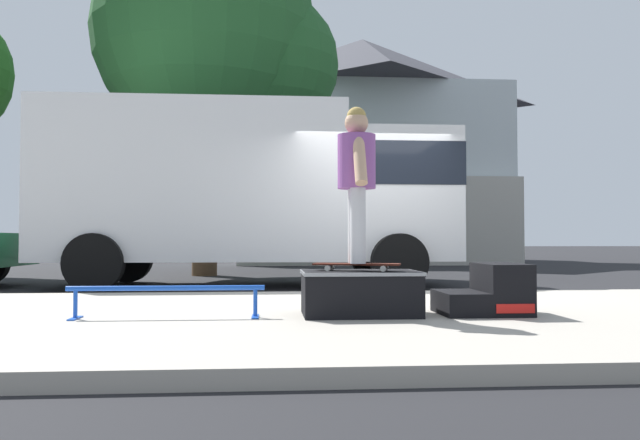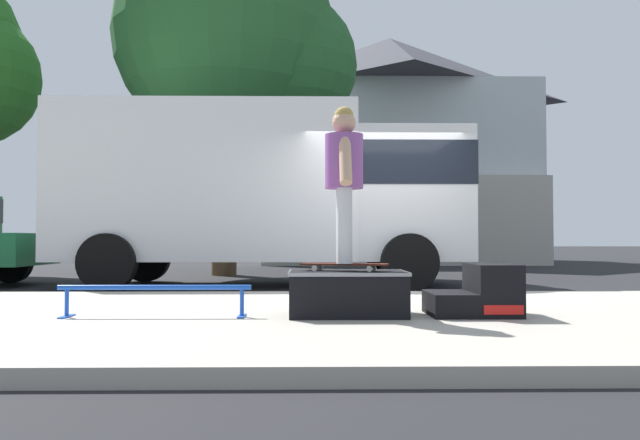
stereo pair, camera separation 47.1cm
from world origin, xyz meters
TOP-DOWN VIEW (x-y plane):
  - ground_plane at (0.00, 0.00)m, footprint 140.00×140.00m
  - sidewalk_slab at (0.00, -3.00)m, footprint 50.00×5.00m
  - skate_box at (-0.84, -3.18)m, footprint 1.05×0.72m
  - kicker_ramp at (0.35, -3.18)m, footprint 0.77×0.67m
  - grind_rail at (-2.54, -3.27)m, footprint 1.69×0.28m
  - skateboard at (-0.87, -3.17)m, footprint 0.80×0.41m
  - skater_kid at (-0.87, -3.17)m, footprint 0.35×0.73m
  - box_truck at (-1.94, 2.20)m, footprint 6.91×2.63m
  - street_tree_main at (-2.81, 5.53)m, footprint 5.52×5.02m
  - house_behind at (1.84, 14.78)m, footprint 9.54×8.22m

SIDE VIEW (x-z plane):
  - ground_plane at x=0.00m, z-range 0.00..0.00m
  - sidewalk_slab at x=0.00m, z-range 0.00..0.12m
  - kicker_ramp at x=0.35m, z-range 0.08..0.54m
  - skate_box at x=-0.84m, z-range 0.13..0.53m
  - grind_rail at x=-2.54m, z-range 0.20..0.48m
  - skateboard at x=-0.87m, z-range 0.54..0.61m
  - skater_kid at x=-0.87m, z-range 0.71..2.13m
  - box_truck at x=-1.94m, z-range 0.18..3.23m
  - house_behind at x=1.84m, z-range 0.04..8.44m
  - street_tree_main at x=-2.81m, z-range 1.29..9.22m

